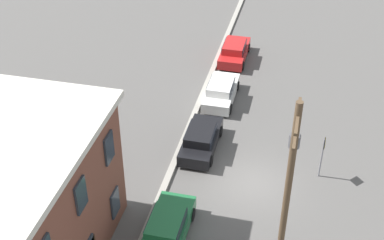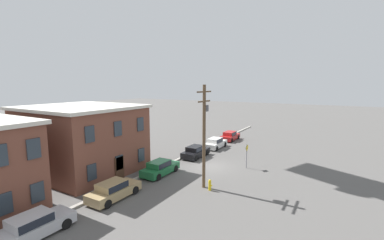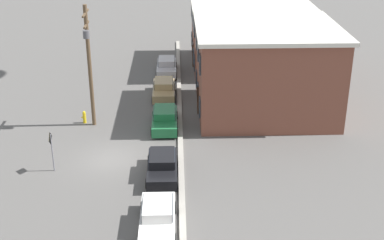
{
  "view_description": "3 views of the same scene",
  "coord_description": "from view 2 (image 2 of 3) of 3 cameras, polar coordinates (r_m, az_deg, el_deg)",
  "views": [
    {
      "loc": [
        -21.94,
        -1.86,
        19.26
      ],
      "look_at": [
        -1.49,
        2.98,
        4.65
      ],
      "focal_mm": 50.0,
      "sensor_mm": 36.0,
      "label": 1
    },
    {
      "loc": [
        -24.76,
        -11.91,
        9.03
      ],
      "look_at": [
        -0.34,
        2.33,
        5.06
      ],
      "focal_mm": 24.0,
      "sensor_mm": 36.0,
      "label": 2
    },
    {
      "loc": [
        31.08,
        4.25,
        16.54
      ],
      "look_at": [
        1.76,
        5.18,
        3.52
      ],
      "focal_mm": 50.0,
      "sensor_mm": 36.0,
      "label": 3
    }
  ],
  "objects": [
    {
      "name": "caution_sign",
      "position": [
        28.42,
        12.08,
        -7.04
      ],
      "size": [
        0.85,
        0.08,
        2.66
      ],
      "color": "slate",
      "rests_on": "ground_plane"
    },
    {
      "name": "fire_hydrant",
      "position": [
        22.66,
        3.98,
        -14.19
      ],
      "size": [
        0.24,
        0.34,
        0.96
      ],
      "color": "yellow",
      "rests_on": "ground_plane"
    },
    {
      "name": "car_silver",
      "position": [
        18.92,
        -31.82,
        -19.23
      ],
      "size": [
        4.4,
        1.92,
        1.43
      ],
      "color": "#B7B7BC",
      "rests_on": "ground_plane"
    },
    {
      "name": "apartment_midblock",
      "position": [
        29.09,
        -23.12,
        -3.75
      ],
      "size": [
        9.83,
        10.76,
        6.84
      ],
      "color": "brown",
      "rests_on": "ground_plane"
    },
    {
      "name": "car_tan",
      "position": [
        21.93,
        -17.05,
        -14.56
      ],
      "size": [
        4.4,
        1.92,
        1.43
      ],
      "color": "tan",
      "rests_on": "ground_plane"
    },
    {
      "name": "car_black",
      "position": [
        32.1,
        0.78,
        -6.96
      ],
      "size": [
        4.4,
        1.92,
        1.43
      ],
      "color": "black",
      "rests_on": "ground_plane"
    },
    {
      "name": "kerb_strip",
      "position": [
        31.02,
        -3.18,
        -8.79
      ],
      "size": [
        56.0,
        0.36,
        0.16
      ],
      "primitive_type": "cube",
      "color": "#9E998E",
      "rests_on": "ground_plane"
    },
    {
      "name": "car_white",
      "position": [
        36.76,
        5.19,
        -5.06
      ],
      "size": [
        4.4,
        1.92,
        1.43
      ],
      "color": "silver",
      "rests_on": "ground_plane"
    },
    {
      "name": "car_green",
      "position": [
        26.35,
        -7.14,
        -10.39
      ],
      "size": [
        4.4,
        1.92,
        1.43
      ],
      "color": "#1E6638",
      "rests_on": "ground_plane"
    },
    {
      "name": "ground_plane",
      "position": [
        28.92,
        4.41,
        -10.23
      ],
      "size": [
        200.0,
        200.0,
        0.0
      ],
      "primitive_type": "plane",
      "color": "#565451"
    },
    {
      "name": "car_red",
      "position": [
        42.02,
        8.45,
        -3.46
      ],
      "size": [
        4.4,
        1.92,
        1.43
      ],
      "color": "#B21E1E",
      "rests_on": "ground_plane"
    },
    {
      "name": "utility_pole",
      "position": [
        22.02,
        2.75,
        -2.42
      ],
      "size": [
        2.4,
        0.44,
        8.99
      ],
      "color": "brown",
      "rests_on": "ground_plane"
    }
  ]
}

